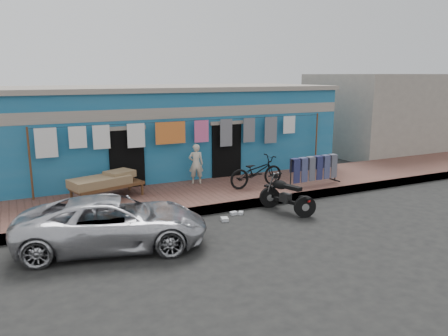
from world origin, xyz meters
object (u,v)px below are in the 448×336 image
bicycle (256,168)px  motorcycle (287,194)px  car (113,222)px  jeans_rack (314,170)px  charpoy (107,186)px  seated_person (196,164)px

bicycle → motorcycle: bicycle is taller
car → jeans_rack: jeans_rack is taller
motorcycle → jeans_rack: size_ratio=0.83×
bicycle → charpoy: size_ratio=0.82×
car → seated_person: bearing=-29.3°
seated_person → bicycle: (1.56, -1.24, -0.05)m
car → motorcycle: (4.88, 0.45, -0.08)m
bicycle → charpoy: bearing=78.0°
bicycle → motorcycle: 2.02m
motorcycle → charpoy: bearing=131.0°
car → bicycle: (5.05, 2.43, 0.27)m
car → seated_person: size_ratio=3.17×
seated_person → charpoy: size_ratio=0.58×
bicycle → charpoy: bicycle is taller
bicycle → motorcycle: size_ratio=1.13×
jeans_rack → car: bearing=-164.3°
motorcycle → car: bearing=168.3°
bicycle → seated_person: bearing=49.0°
charpoy → bicycle: bearing=-9.4°
car → motorcycle: bearing=-70.5°
seated_person → motorcycle: size_ratio=0.80×
car → charpoy: (0.51, 3.18, 0.01)m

